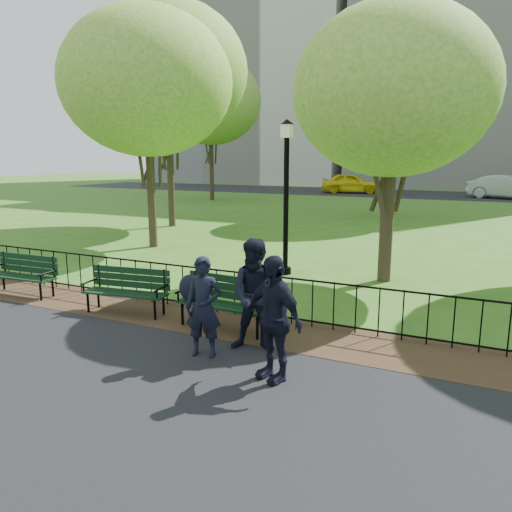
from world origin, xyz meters
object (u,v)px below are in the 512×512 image
at_px(tree_near_e, 394,91).
at_px(person_left, 204,307).
at_px(person_right, 273,318).
at_px(park_bench_main, 209,292).
at_px(lamppost, 286,192).
at_px(park_bench_left_b, 24,270).
at_px(taxi, 351,183).
at_px(person_mid, 257,295).
at_px(park_bench_left_a, 127,286).
at_px(tree_near_w, 147,83).
at_px(tree_mid_w, 167,71).
at_px(tree_far_c, 394,96).
at_px(tree_far_w, 210,101).
at_px(sedan_silver, 506,187).

bearing_deg(tree_near_e, person_left, -104.52).
bearing_deg(person_right, park_bench_main, 166.43).
bearing_deg(lamppost, park_bench_left_b, -136.19).
distance_m(tree_near_e, taxi, 29.41).
xyz_separation_m(park_bench_main, person_mid, (1.28, -0.64, 0.27)).
bearing_deg(park_bench_left_a, person_mid, -19.62).
bearing_deg(park_bench_left_b, tree_near_w, 97.07).
height_order(person_right, taxi, person_right).
distance_m(park_bench_left_a, taxi, 33.03).
height_order(park_bench_main, tree_near_e, tree_near_e).
bearing_deg(taxi, lamppost, 178.78).
height_order(park_bench_left_b, tree_mid_w, tree_mid_w).
bearing_deg(lamppost, tree_mid_w, 142.06).
distance_m(park_bench_main, tree_near_w, 9.76).
bearing_deg(person_left, park_bench_left_b, 152.46).
xyz_separation_m(tree_near_w, taxi, (-0.27, 26.60, -4.55)).
bearing_deg(taxi, park_bench_left_b, 169.40).
bearing_deg(park_bench_left_b, tree_far_c, 72.28).
bearing_deg(tree_near_e, person_right, -92.35).
height_order(person_left, person_mid, person_mid).
relative_size(park_bench_main, person_right, 1.04).
bearing_deg(person_mid, tree_far_c, 79.19).
bearing_deg(taxi, tree_mid_w, 161.76).
height_order(park_bench_left_b, taxi, taxi).
relative_size(park_bench_left_b, taxi, 0.37).
xyz_separation_m(park_bench_main, park_bench_left_a, (-1.88, 0.02, -0.10)).
bearing_deg(person_right, lamppost, 134.90).
bearing_deg(lamppost, tree_far_w, 125.57).
distance_m(person_left, sedan_silver, 33.71).
bearing_deg(sedan_silver, park_bench_main, -172.76).
height_order(park_bench_left_b, tree_far_c, tree_far_c).
bearing_deg(tree_far_w, person_mid, -57.89).
bearing_deg(tree_near_e, park_bench_left_a, -130.31).
xyz_separation_m(park_bench_main, person_left, (0.63, -1.20, 0.14)).
xyz_separation_m(park_bench_left_b, tree_near_e, (7.05, 4.76, 4.00)).
distance_m(park_bench_left_a, person_mid, 3.25).
xyz_separation_m(lamppost, tree_mid_w, (-7.93, 6.18, 4.35)).
bearing_deg(park_bench_main, park_bench_left_a, -177.40).
bearing_deg(tree_near_w, person_left, -48.39).
height_order(lamppost, tree_near_w, tree_near_w).
height_order(tree_near_w, person_right, tree_near_w).
relative_size(person_left, person_right, 0.89).
bearing_deg(tree_far_w, park_bench_main, -59.53).
distance_m(park_bench_left_b, person_mid, 6.19).
distance_m(tree_near_w, tree_far_c, 12.67).
bearing_deg(tree_far_w, tree_near_w, -65.86).
xyz_separation_m(park_bench_left_b, person_left, (5.49, -1.26, 0.24)).
relative_size(park_bench_left_a, person_left, 1.12).
bearing_deg(tree_mid_w, taxi, 84.68).
relative_size(tree_far_w, taxi, 2.01).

